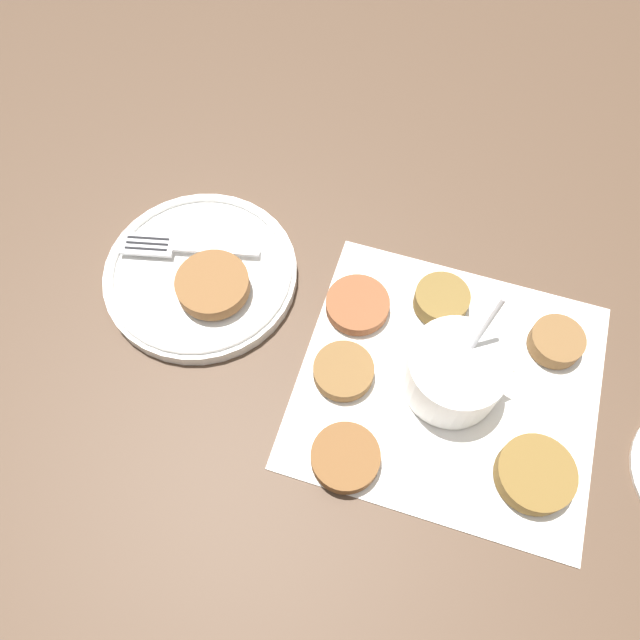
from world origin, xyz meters
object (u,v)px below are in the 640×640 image
at_px(sauce_bowl, 454,373).
at_px(serving_plate, 201,273).
at_px(fritter_on_plate, 213,285).
at_px(fork, 175,246).

relative_size(sauce_bowl, serving_plate, 0.55).
height_order(fritter_on_plate, fork, fritter_on_plate).
relative_size(fritter_on_plate, fork, 0.51).
bearing_deg(fritter_on_plate, fork, 137.33).
height_order(serving_plate, fork, fork).
bearing_deg(fritter_on_plate, sauce_bowl, -16.57).
bearing_deg(sauce_bowl, fritter_on_plate, 163.43).
xyz_separation_m(serving_plate, fork, (-0.03, 0.02, 0.01)).
bearing_deg(fork, sauce_bowl, -21.96).
distance_m(fritter_on_plate, fork, 0.07).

